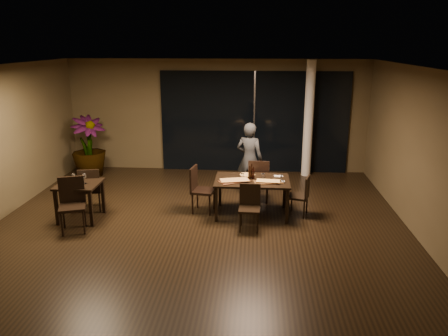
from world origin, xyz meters
TOP-DOWN VIEW (x-y plane):
  - ground at (0.00, 0.00)m, footprint 8.00×8.00m
  - wall_back at (0.00, 4.05)m, footprint 8.00×0.10m
  - wall_front at (0.00, -4.05)m, footprint 8.00×0.10m
  - wall_right at (4.05, 0.00)m, footprint 0.10×8.00m
  - ceiling at (0.00, 0.00)m, footprint 8.00×8.00m
  - window_panel at (1.00, 3.96)m, footprint 5.00×0.06m
  - column at (2.40, 3.65)m, footprint 0.24×0.24m
  - main_table at (1.00, 0.80)m, footprint 1.50×1.00m
  - side_table at (-2.40, 0.30)m, footprint 0.80×0.80m
  - chair_main_far at (1.14, 1.52)m, footprint 0.48×0.48m
  - chair_main_near at (0.97, 0.11)m, footprint 0.41×0.41m
  - chair_main_left at (-0.09, 0.88)m, footprint 0.51×0.51m
  - chair_main_right at (2.01, 0.80)m, footprint 0.48×0.48m
  - chair_side_far at (-2.35, 0.74)m, footprint 0.51×0.51m
  - chair_side_near at (-2.34, -0.21)m, footprint 0.60×0.60m
  - diner at (0.92, 2.02)m, footprint 0.67×0.55m
  - potted_plant at (-3.31, 3.21)m, footprint 1.22×1.22m
  - pizza_board_left at (0.65, 0.64)m, footprint 0.68×0.57m
  - pizza_board_right at (1.32, 0.63)m, footprint 0.60×0.40m
  - oblong_pizza_left at (0.65, 0.64)m, footprint 0.58×0.37m
  - oblong_pizza_right at (1.32, 0.63)m, footprint 0.46×0.24m
  - round_pizza at (0.90, 1.08)m, footprint 0.31×0.31m
  - bottle_a at (0.95, 0.82)m, footprint 0.06×0.06m
  - bottle_b at (1.02, 0.83)m, footprint 0.06×0.06m
  - bottle_c at (0.98, 0.92)m, footprint 0.06×0.06m
  - tumbler_left at (0.80, 0.92)m, footprint 0.07×0.07m
  - tumbler_right at (1.22, 0.90)m, footprint 0.08×0.08m
  - napkin_near at (1.55, 0.69)m, footprint 0.20×0.13m
  - napkin_far at (1.54, 1.03)m, footprint 0.19×0.12m
  - wine_glass_a at (-2.54, 0.39)m, footprint 0.07×0.07m
  - wine_glass_b at (-2.28, 0.29)m, footprint 0.09×0.09m
  - side_napkin at (-2.37, 0.10)m, footprint 0.20×0.15m

SIDE VIEW (x-z plane):
  - ground at x=0.00m, z-range 0.00..0.00m
  - chair_main_right at x=2.01m, z-range 0.05..0.89m
  - chair_main_near at x=0.97m, z-range 0.05..0.90m
  - chair_side_far at x=-2.35m, z-range 0.05..0.99m
  - chair_main_left at x=-0.09m, z-range 0.06..1.02m
  - chair_main_far at x=1.14m, z-range 0.06..1.03m
  - chair_side_near at x=-2.34m, z-range 0.06..1.07m
  - side_table at x=-2.40m, z-range 0.25..1.00m
  - main_table at x=1.00m, z-range 0.30..1.05m
  - pizza_board_left at x=0.65m, z-range 0.75..0.76m
  - pizza_board_right at x=1.32m, z-range 0.75..0.76m
  - round_pizza at x=0.90m, z-range 0.75..0.76m
  - napkin_near at x=1.55m, z-range 0.75..0.76m
  - napkin_far at x=1.54m, z-range 0.75..0.76m
  - side_napkin at x=-2.37m, z-range 0.75..0.76m
  - oblong_pizza_left at x=0.65m, z-range 0.77..0.78m
  - oblong_pizza_right at x=1.32m, z-range 0.77..0.78m
  - potted_plant at x=-3.31m, z-range 0.00..1.58m
  - tumbler_left at x=0.80m, z-range 0.75..0.83m
  - tumbler_right at x=1.22m, z-range 0.75..0.84m
  - wine_glass_a at x=-2.54m, z-range 0.75..0.91m
  - wine_glass_b at x=-2.28m, z-range 0.75..0.94m
  - diner at x=0.92m, z-range 0.00..1.69m
  - bottle_b at x=1.02m, z-range 0.75..1.01m
  - bottle_a at x=0.95m, z-range 0.75..1.03m
  - bottle_c at x=0.98m, z-range 0.75..1.04m
  - window_panel at x=1.00m, z-range 0.00..2.70m
  - wall_back at x=0.00m, z-range 0.00..3.00m
  - wall_front at x=0.00m, z-range 0.00..3.00m
  - wall_right at x=4.05m, z-range 0.00..3.00m
  - column at x=2.40m, z-range 0.00..3.00m
  - ceiling at x=0.00m, z-range 3.00..3.04m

